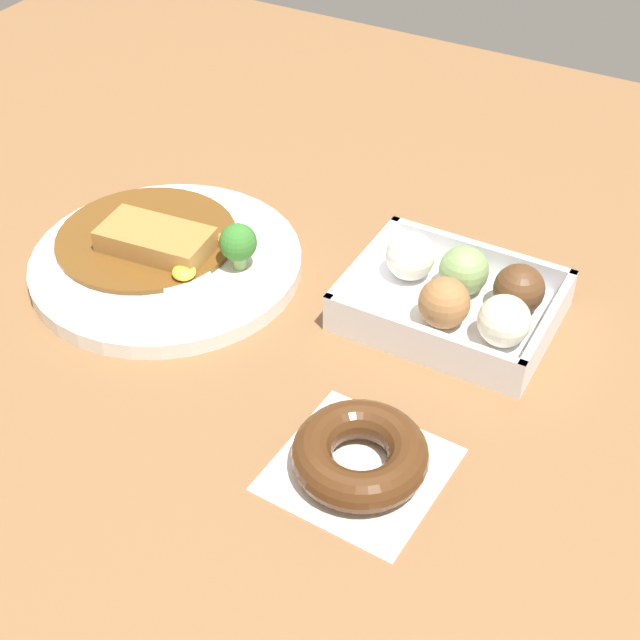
{
  "coord_description": "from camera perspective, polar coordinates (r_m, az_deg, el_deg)",
  "views": [
    {
      "loc": [
        -0.4,
        0.51,
        0.6
      ],
      "look_at": [
        -0.08,
        -0.08,
        0.03
      ],
      "focal_mm": 51.61,
      "sensor_mm": 36.0,
      "label": 1
    }
  ],
  "objects": [
    {
      "name": "donut_box",
      "position": [
        0.92,
        8.65,
        1.46
      ],
      "size": [
        0.2,
        0.16,
        0.06
      ],
      "color": "white",
      "rests_on": "ground_plane"
    },
    {
      "name": "chocolate_ring_donut",
      "position": [
        0.77,
        2.5,
        -8.4
      ],
      "size": [
        0.14,
        0.14,
        0.04
      ],
      "color": "white",
      "rests_on": "ground_plane"
    },
    {
      "name": "ground_plane",
      "position": [
        0.88,
        -6.71,
        -2.74
      ],
      "size": [
        1.6,
        1.6,
        0.0
      ],
      "primitive_type": "plane",
      "color": "brown"
    },
    {
      "name": "curry_plate",
      "position": [
        1.0,
        -9.53,
        3.84
      ],
      "size": [
        0.29,
        0.29,
        0.07
      ],
      "color": "white",
      "rests_on": "ground_plane"
    }
  ]
}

